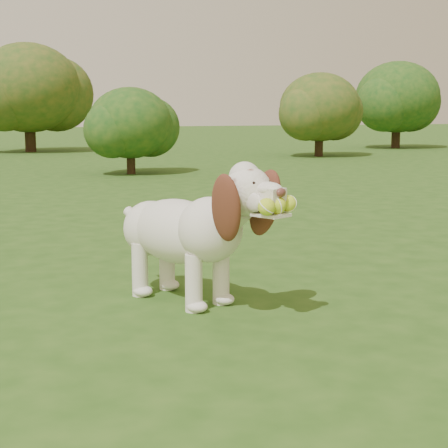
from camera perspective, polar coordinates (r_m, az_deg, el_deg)
name	(u,v)px	position (r m, az deg, el deg)	size (l,w,h in m)	color
ground	(210,307)	(3.29, -1.14, -6.95)	(80.00, 80.00, 0.00)	#244914
dog	(191,227)	(3.29, -2.73, -0.24)	(0.65, 1.05, 0.71)	silver
shrub_h	(397,97)	(18.33, 14.21, 10.18)	(2.12, 2.12, 2.20)	#382314
shrub_i	(28,88)	(16.68, -15.97, 10.82)	(2.41, 2.41, 2.49)	#382314
shrub_f	(320,107)	(14.57, 7.96, 9.59)	(1.67, 1.67, 1.73)	#382314
shrub_c	(130,123)	(10.40, -7.81, 8.31)	(1.24, 1.24, 1.29)	#382314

